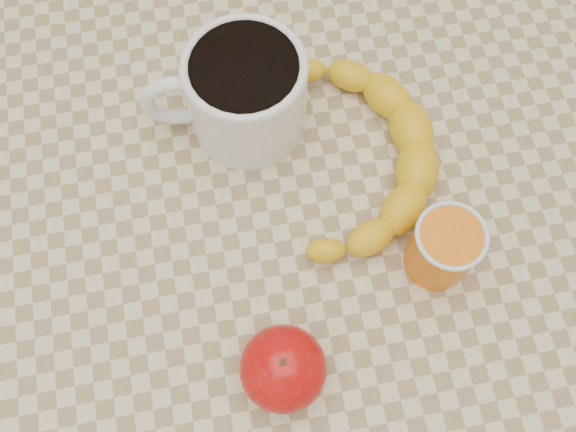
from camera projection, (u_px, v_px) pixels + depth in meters
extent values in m
plane|color=tan|center=(288.00, 353.00, 1.31)|extent=(3.00, 3.00, 0.00)
cube|color=#CAB98F|center=(288.00, 231.00, 0.63)|extent=(0.80, 0.80, 0.04)
cube|color=olive|center=(288.00, 247.00, 0.68)|extent=(0.74, 0.74, 0.06)
cylinder|color=olive|center=(46.00, 153.00, 1.09)|extent=(0.05, 0.05, 0.71)
cylinder|color=olive|center=(445.00, 86.00, 1.13)|extent=(0.05, 0.05, 0.71)
cylinder|color=silver|center=(247.00, 95.00, 0.61)|extent=(0.13, 0.13, 0.09)
cylinder|color=black|center=(244.00, 69.00, 0.57)|extent=(0.10, 0.10, 0.01)
torus|color=silver|center=(244.00, 66.00, 0.57)|extent=(0.12, 0.12, 0.01)
torus|color=silver|center=(178.00, 101.00, 0.61)|extent=(0.07, 0.02, 0.07)
cylinder|color=#DD6306|center=(443.00, 249.00, 0.57)|extent=(0.06, 0.06, 0.07)
torus|color=silver|center=(452.00, 235.00, 0.54)|extent=(0.06, 0.06, 0.00)
ellipsoid|color=#8F0408|center=(283.00, 369.00, 0.53)|extent=(0.09, 0.09, 0.07)
cylinder|color=#382311|center=(283.00, 363.00, 0.51)|extent=(0.01, 0.01, 0.01)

